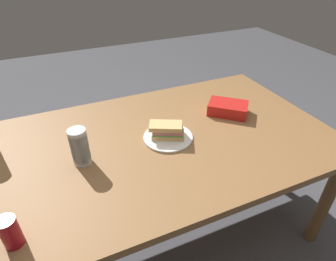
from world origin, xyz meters
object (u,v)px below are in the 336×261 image
Objects in this scene: sandwich at (167,130)px; dining_table at (159,150)px; chip_bag at (228,108)px; plastic_cup_stack at (80,147)px; paper_plate at (168,137)px; soda_can_red at (10,232)px.

dining_table is at bearing -11.08° from sandwich.
chip_bag is 0.90m from plastic_cup_stack.
paper_plate is 0.05m from sandwich.
sandwich is (-0.04, 0.01, 0.12)m from dining_table.
dining_table is 0.80m from soda_can_red.
dining_table is at bearing -128.77° from chip_bag.
soda_can_red is at bearing 49.81° from plastic_cup_stack.
plastic_cup_stack is (-0.29, -0.35, 0.03)m from soda_can_red.
sandwich is at bearing -154.00° from soda_can_red.
sandwich is 0.45m from plastic_cup_stack.
soda_can_red is at bearing 26.00° from sandwich.
dining_table is 0.44m from plastic_cup_stack.
sandwich is 0.89× the size of chip_bag.
plastic_cup_stack is (0.45, 0.01, 0.09)m from paper_plate.
sandwich is at bearing 168.92° from dining_table.
paper_plate is 2.17× the size of soda_can_red.
paper_plate is 1.15× the size of chip_bag.
soda_can_red is at bearing 28.01° from dining_table.
chip_bag is at bearing -173.03° from plastic_cup_stack.
plastic_cup_stack is (0.40, 0.02, 0.16)m from dining_table.
soda_can_red is (0.74, 0.36, 0.01)m from sandwich.
dining_table is 7.11× the size of paper_plate.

